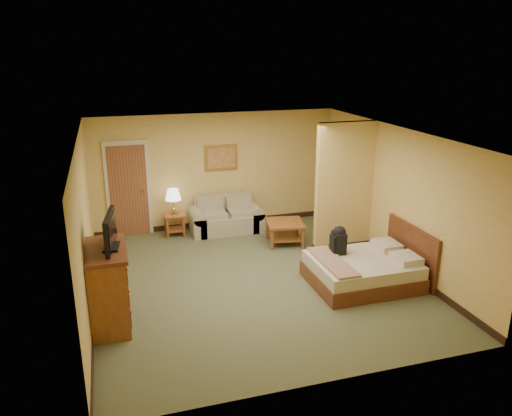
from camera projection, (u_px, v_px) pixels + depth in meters
name	position (u px, v px, depth m)	size (l,w,h in m)	color
floor	(254.00, 280.00, 8.90)	(6.00, 6.00, 0.00)	#525738
ceiling	(254.00, 135.00, 8.10)	(6.00, 6.00, 0.00)	white
back_wall	(216.00, 171.00, 11.23)	(5.50, 0.02, 2.60)	#DCB75E
left_wall	(85.00, 227.00, 7.74)	(0.02, 6.00, 2.60)	#DCB75E
right_wall	(396.00, 197.00, 9.26)	(0.02, 6.00, 2.60)	#DCB75E
partition	(344.00, 187.00, 9.93)	(1.20, 0.15, 2.60)	#DCB75E
door	(128.00, 190.00, 10.74)	(0.94, 0.16, 2.10)	beige
baseboard	(218.00, 223.00, 11.60)	(5.50, 0.02, 0.12)	black
loveseat	(226.00, 220.00, 11.19)	(1.60, 0.74, 0.81)	tan
side_table	(174.00, 221.00, 10.93)	(0.44, 0.44, 0.49)	brown
table_lamp	(173.00, 195.00, 10.74)	(0.34, 0.34, 0.56)	#B69742
coffee_table	(285.00, 228.00, 10.44)	(0.87, 0.87, 0.48)	brown
wall_picture	(221.00, 158.00, 11.15)	(0.75, 0.04, 0.58)	#B78E3F
dresser	(108.00, 287.00, 7.28)	(0.60, 1.14, 1.22)	brown
tv	(110.00, 232.00, 7.05)	(0.26, 0.84, 0.51)	black
bed	(366.00, 269.00, 8.69)	(1.87, 1.50, 0.97)	#522413
backpack	(339.00, 239.00, 8.77)	(0.23, 0.30, 0.50)	black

